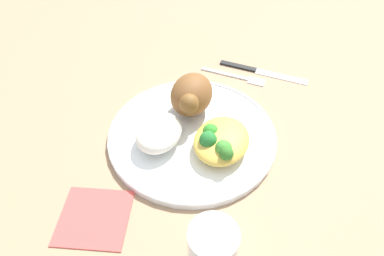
{
  "coord_description": "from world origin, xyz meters",
  "views": [
    {
      "loc": [
        0.39,
        0.15,
        0.45
      ],
      "look_at": [
        0.0,
        0.0,
        0.02
      ],
      "focal_mm": 32.57,
      "sensor_mm": 36.0,
      "label": 1
    }
  ],
  "objects_px": {
    "plate": "(192,135)",
    "roasted_chicken": "(191,95)",
    "mac_cheese_with_broccoli": "(220,141)",
    "water_glass": "(212,253)",
    "napkin": "(94,217)",
    "rice_pile": "(159,133)",
    "knife": "(256,70)",
    "fork": "(236,76)"
  },
  "relations": [
    {
      "from": "fork",
      "to": "plate",
      "type": "bearing_deg",
      "value": -6.22
    },
    {
      "from": "plate",
      "to": "rice_pile",
      "type": "height_order",
      "value": "rice_pile"
    },
    {
      "from": "napkin",
      "to": "plate",
      "type": "bearing_deg",
      "value": 159.92
    },
    {
      "from": "knife",
      "to": "roasted_chicken",
      "type": "bearing_deg",
      "value": -23.22
    },
    {
      "from": "fork",
      "to": "napkin",
      "type": "xyz_separation_m",
      "value": [
        0.39,
        -0.09,
        -0.0
      ]
    },
    {
      "from": "rice_pile",
      "to": "napkin",
      "type": "bearing_deg",
      "value": -10.4
    },
    {
      "from": "roasted_chicken",
      "to": "fork",
      "type": "bearing_deg",
      "value": 163.34
    },
    {
      "from": "plate",
      "to": "napkin",
      "type": "bearing_deg",
      "value": -20.08
    },
    {
      "from": "fork",
      "to": "napkin",
      "type": "relative_size",
      "value": 1.42
    },
    {
      "from": "knife",
      "to": "water_glass",
      "type": "xyz_separation_m",
      "value": [
        0.44,
        0.05,
        0.04
      ]
    },
    {
      "from": "plate",
      "to": "knife",
      "type": "bearing_deg",
      "value": 166.55
    },
    {
      "from": "fork",
      "to": "knife",
      "type": "bearing_deg",
      "value": 136.36
    },
    {
      "from": "roasted_chicken",
      "to": "fork",
      "type": "distance_m",
      "value": 0.16
    },
    {
      "from": "rice_pile",
      "to": "knife",
      "type": "height_order",
      "value": "rice_pile"
    },
    {
      "from": "mac_cheese_with_broccoli",
      "to": "fork",
      "type": "bearing_deg",
      "value": -170.54
    },
    {
      "from": "plate",
      "to": "roasted_chicken",
      "type": "distance_m",
      "value": 0.07
    },
    {
      "from": "water_glass",
      "to": "knife",
      "type": "bearing_deg",
      "value": -173.08
    },
    {
      "from": "plate",
      "to": "fork",
      "type": "distance_m",
      "value": 0.2
    },
    {
      "from": "roasted_chicken",
      "to": "napkin",
      "type": "xyz_separation_m",
      "value": [
        0.25,
        -0.05,
        -0.05
      ]
    },
    {
      "from": "plate",
      "to": "water_glass",
      "type": "bearing_deg",
      "value": 27.64
    },
    {
      "from": "knife",
      "to": "mac_cheese_with_broccoli",
      "type": "bearing_deg",
      "value": 0.31
    },
    {
      "from": "mac_cheese_with_broccoli",
      "to": "knife",
      "type": "bearing_deg",
      "value": -179.69
    },
    {
      "from": "napkin",
      "to": "mac_cheese_with_broccoli",
      "type": "bearing_deg",
      "value": 144.76
    },
    {
      "from": "rice_pile",
      "to": "fork",
      "type": "bearing_deg",
      "value": 164.56
    },
    {
      "from": "rice_pile",
      "to": "knife",
      "type": "xyz_separation_m",
      "value": [
        -0.27,
        0.1,
        -0.03
      ]
    },
    {
      "from": "fork",
      "to": "knife",
      "type": "distance_m",
      "value": 0.05
    },
    {
      "from": "plate",
      "to": "napkin",
      "type": "distance_m",
      "value": 0.21
    },
    {
      "from": "rice_pile",
      "to": "fork",
      "type": "xyz_separation_m",
      "value": [
        -0.23,
        0.06,
        -0.03
      ]
    },
    {
      "from": "plate",
      "to": "napkin",
      "type": "relative_size",
      "value": 2.93
    },
    {
      "from": "plate",
      "to": "roasted_chicken",
      "type": "xyz_separation_m",
      "value": [
        -0.05,
        -0.02,
        0.04
      ]
    },
    {
      "from": "roasted_chicken",
      "to": "fork",
      "type": "relative_size",
      "value": 0.71
    },
    {
      "from": "roasted_chicken",
      "to": "fork",
      "type": "xyz_separation_m",
      "value": [
        -0.14,
        0.04,
        -0.05
      ]
    },
    {
      "from": "roasted_chicken",
      "to": "knife",
      "type": "xyz_separation_m",
      "value": [
        -0.18,
        0.08,
        -0.05
      ]
    },
    {
      "from": "water_glass",
      "to": "napkin",
      "type": "height_order",
      "value": "water_glass"
    },
    {
      "from": "plate",
      "to": "knife",
      "type": "height_order",
      "value": "plate"
    },
    {
      "from": "water_glass",
      "to": "plate",
      "type": "bearing_deg",
      "value": -152.36
    },
    {
      "from": "roasted_chicken",
      "to": "water_glass",
      "type": "xyz_separation_m",
      "value": [
        0.26,
        0.13,
        -0.0
      ]
    },
    {
      "from": "plate",
      "to": "mac_cheese_with_broccoli",
      "type": "relative_size",
      "value": 2.65
    },
    {
      "from": "mac_cheese_with_broccoli",
      "to": "napkin",
      "type": "distance_m",
      "value": 0.23
    },
    {
      "from": "mac_cheese_with_broccoli",
      "to": "water_glass",
      "type": "relative_size",
      "value": 1.18
    },
    {
      "from": "roasted_chicken",
      "to": "napkin",
      "type": "height_order",
      "value": "roasted_chicken"
    },
    {
      "from": "fork",
      "to": "knife",
      "type": "height_order",
      "value": "knife"
    }
  ]
}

